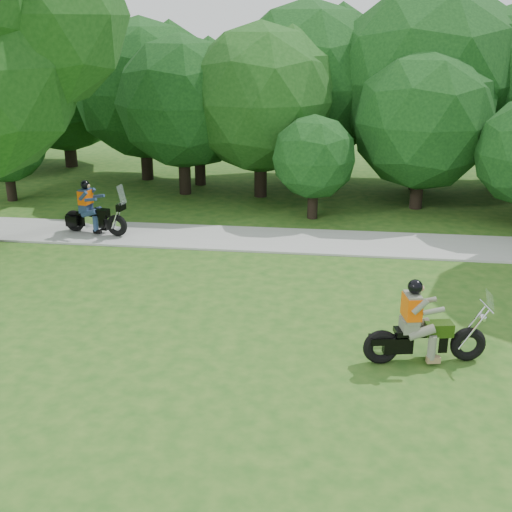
{
  "coord_description": "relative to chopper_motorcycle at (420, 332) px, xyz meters",
  "views": [
    {
      "loc": [
        -0.62,
        -9.72,
        6.01
      ],
      "look_at": [
        -2.38,
        3.97,
        0.98
      ],
      "focal_mm": 45.0,
      "sensor_mm": 36.0,
      "label": 1
    }
  ],
  "objects": [
    {
      "name": "ground",
      "position": [
        -1.04,
        -1.25,
        -0.62
      ],
      "size": [
        100.0,
        100.0,
        0.0
      ],
      "primitive_type": "plane",
      "color": "#215117",
      "rests_on": "ground"
    },
    {
      "name": "chopper_motorcycle",
      "position": [
        0.0,
        0.0,
        0.0
      ],
      "size": [
        2.33,
        0.85,
        1.68
      ],
      "rotation": [
        0.0,
        0.0,
        0.2
      ],
      "color": "black",
      "rests_on": "ground"
    },
    {
      "name": "walkway",
      "position": [
        -1.04,
        6.75,
        -0.59
      ],
      "size": [
        60.0,
        2.2,
        0.06
      ],
      "primitive_type": "cube",
      "color": "#A0A09B",
      "rests_on": "ground"
    },
    {
      "name": "touring_motorcycle",
      "position": [
        -8.87,
        6.6,
        0.03
      ],
      "size": [
        2.11,
        0.92,
        1.62
      ],
      "rotation": [
        0.0,
        0.0,
        -0.21
      ],
      "color": "black",
      "rests_on": "walkway"
    },
    {
      "name": "tree_line",
      "position": [
        0.45,
        13.57,
        3.03
      ],
      "size": [
        39.78,
        11.8,
        7.74
      ],
      "color": "black",
      "rests_on": "ground"
    }
  ]
}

